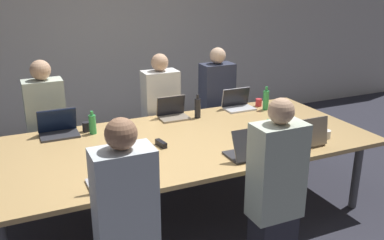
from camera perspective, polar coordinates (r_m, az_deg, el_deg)
ground_plane at (r=4.34m, az=-1.31°, el=-12.04°), size 24.00×24.00×0.00m
curtain_wall at (r=6.21m, az=-10.88°, el=10.86°), size 12.00×0.06×2.80m
conference_table at (r=4.02m, az=-1.39°, el=-3.38°), size 3.57×1.62×0.75m
laptop_near_left at (r=3.20m, az=-10.71°, el=-7.54°), size 0.34×0.24×0.25m
person_near_left at (r=2.92m, az=-8.78°, el=-13.36°), size 0.40×0.24×1.41m
cup_near_left at (r=3.34m, az=-7.03°, el=-6.63°), size 0.09×0.09×0.09m
laptop_far_right at (r=4.96m, az=6.10°, el=2.28°), size 0.34×0.23×0.23m
person_far_right at (r=5.34m, az=3.32°, el=1.95°), size 0.40×0.24×1.40m
cup_far_right at (r=5.09m, az=8.88°, el=2.33°), size 0.07×0.07×0.09m
bottle_far_right at (r=4.95m, az=9.83°, el=2.67°), size 0.07×0.07×0.27m
laptop_near_right at (r=3.99m, az=15.01°, el=-2.25°), size 0.34×0.27×0.28m
cup_near_right at (r=4.25m, az=17.38°, el=-1.81°), size 0.09×0.09×0.08m
laptop_far_center at (r=4.62m, az=-2.61°, el=1.11°), size 0.32×0.23×0.23m
person_far_center at (r=4.95m, az=-4.16°, el=0.55°), size 0.40×0.24×1.40m
bottle_far_center at (r=4.60m, az=0.75°, el=1.65°), size 0.07×0.07×0.26m
laptop_far_left at (r=4.31m, az=-17.40°, el=-0.98°), size 0.37×0.26×0.26m
person_far_left at (r=4.79m, az=-18.76°, el=-0.99°), size 0.40×0.24×1.41m
cup_far_left at (r=4.34m, az=-13.92°, el=-0.88°), size 0.07×0.07×0.10m
bottle_far_left at (r=4.25m, az=-13.13°, el=-0.52°), size 0.07×0.07×0.23m
laptop_near_midright at (r=3.65m, az=7.71°, el=-3.87°), size 0.36×0.27×0.26m
person_near_midright at (r=3.36m, az=11.09°, el=-9.05°), size 0.40×0.24×1.40m
bottle_near_midright at (r=3.91m, az=10.01°, el=-1.89°), size 0.06×0.06×0.25m
stapler at (r=3.87m, az=-4.15°, el=-3.16°), size 0.07×0.15×0.05m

